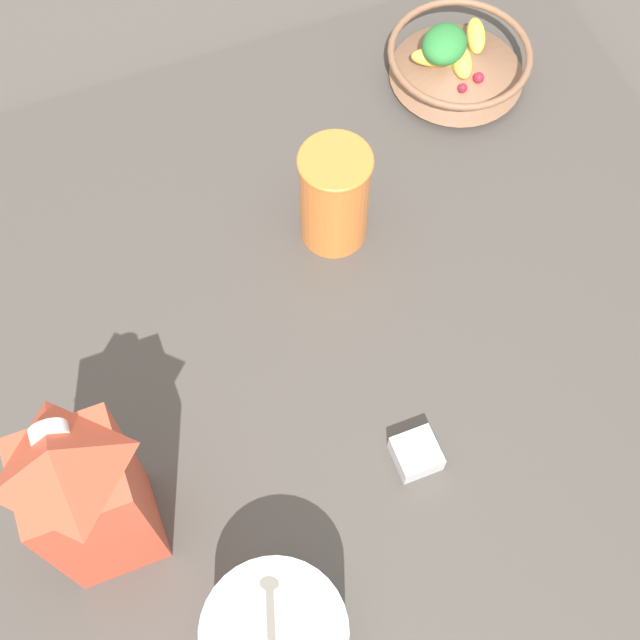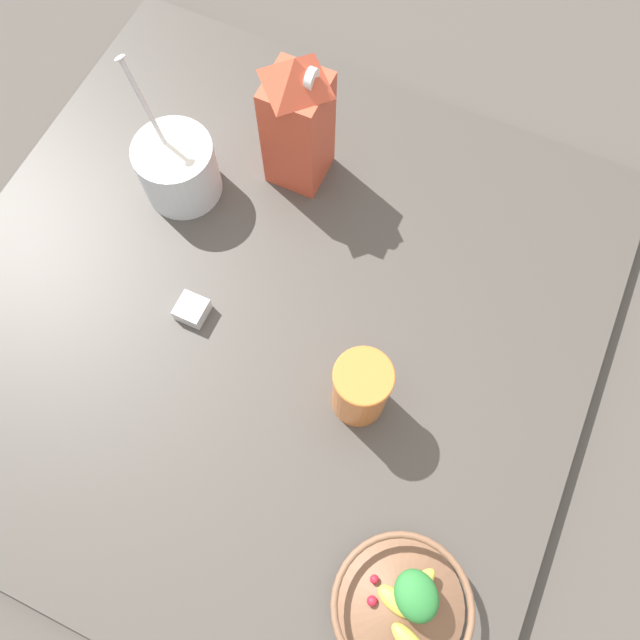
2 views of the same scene
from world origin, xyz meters
The scene contains 7 objects.
ground_plane centered at (0.00, 0.00, 0.00)m, with size 6.00×6.00×0.00m, color #4C4742.
countertop centered at (0.00, 0.00, 0.02)m, with size 1.08×1.08×0.04m.
fruit_bowl centered at (-0.32, -0.37, 0.07)m, with size 0.19×0.19×0.08m.
milk_carton centered at (0.28, 0.07, 0.17)m, with size 0.10×0.10×0.27m.
yogurt_tub centered at (0.16, 0.24, 0.10)m, with size 0.14×0.14×0.26m.
drinking_cup centered at (-0.07, -0.20, 0.11)m, with size 0.09×0.09×0.15m.
spice_jar centered at (-0.05, 0.11, 0.05)m, with size 0.05×0.05×0.03m.
Camera 1 is at (0.16, 0.35, 0.99)m, focal length 50.00 mm.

